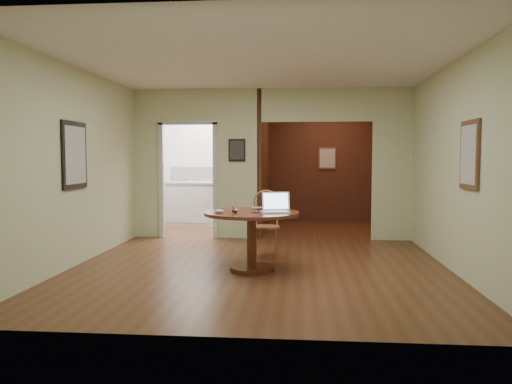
# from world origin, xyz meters

# --- Properties ---
(floor) EXTENTS (5.00, 5.00, 0.00)m
(floor) POSITION_xyz_m (0.00, 0.00, 0.00)
(floor) COLOR #4F2A16
(floor) RESTS_ON ground
(room_shell) EXTENTS (5.20, 7.50, 5.00)m
(room_shell) POSITION_xyz_m (-0.47, 3.10, 1.29)
(room_shell) COLOR white
(room_shell) RESTS_ON ground
(dining_table) EXTENTS (1.23, 1.23, 0.77)m
(dining_table) POSITION_xyz_m (-0.09, -0.07, 0.57)
(dining_table) COLOR maroon
(dining_table) RESTS_ON ground
(chair) EXTENTS (0.43, 0.43, 0.99)m
(chair) POSITION_xyz_m (0.03, 0.87, 0.55)
(chair) COLOR #9E7038
(chair) RESTS_ON ground
(open_laptop) EXTENTS (0.41, 0.39, 0.25)m
(open_laptop) POSITION_xyz_m (0.22, -0.09, 0.84)
(open_laptop) COLOR silver
(open_laptop) RESTS_ON dining_table
(closed_laptop) EXTENTS (0.41, 0.32, 0.03)m
(closed_laptop) POSITION_xyz_m (0.08, 0.22, 0.78)
(closed_laptop) COLOR #B7B7BC
(closed_laptop) RESTS_ON dining_table
(mouse) EXTENTS (0.12, 0.07, 0.05)m
(mouse) POSITION_xyz_m (-0.48, -0.27, 0.79)
(mouse) COLOR silver
(mouse) RESTS_ON dining_table
(wine_glass) EXTENTS (0.09, 0.09, 0.10)m
(wine_glass) POSITION_xyz_m (-0.28, -0.25, 0.82)
(wine_glass) COLOR white
(wine_glass) RESTS_ON dining_table
(pen) EXTENTS (0.15, 0.02, 0.01)m
(pen) POSITION_xyz_m (-0.01, -0.20, 0.77)
(pen) COLOR #0D0D5E
(pen) RESTS_ON dining_table
(kitchen_cabinet) EXTENTS (2.06, 0.60, 0.94)m
(kitchen_cabinet) POSITION_xyz_m (-1.35, 4.20, 0.47)
(kitchen_cabinet) COLOR silver
(kitchen_cabinet) RESTS_ON ground
(grocery_bag) EXTENTS (0.30, 0.27, 0.26)m
(grocery_bag) POSITION_xyz_m (-0.55, 4.20, 1.07)
(grocery_bag) COLOR #C0B48D
(grocery_bag) RESTS_ON kitchen_cabinet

